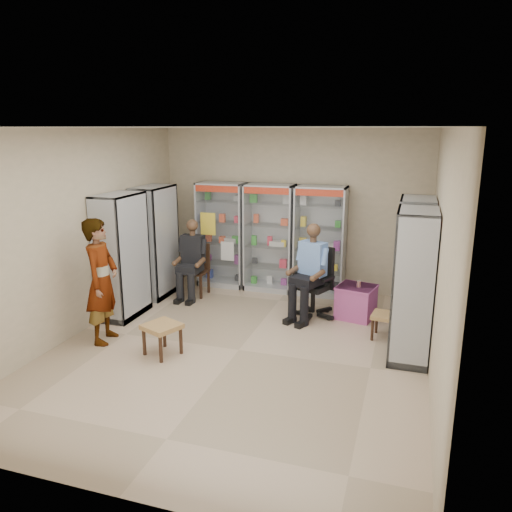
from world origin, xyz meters
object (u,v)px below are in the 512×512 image
(cabinet_back_left, at_px, (222,235))
(cabinet_left_far, at_px, (155,242))
(cabinet_back_mid, at_px, (270,238))
(wooden_chair, at_px, (195,270))
(cabinet_back_right, at_px, (320,241))
(cabinet_left_near, at_px, (122,256))
(standing_man, at_px, (102,281))
(seated_shopkeeper, at_px, (313,274))
(office_chair, at_px, (313,282))
(woven_stool_a, at_px, (385,326))
(cabinet_right_far, at_px, (413,264))
(pink_trunk, at_px, (356,302))
(cabinet_right_near, at_px, (413,286))
(woven_stool_b, at_px, (162,339))

(cabinet_back_left, bearing_deg, cabinet_left_far, -135.00)
(cabinet_back_mid, distance_m, wooden_chair, 1.50)
(cabinet_left_far, bearing_deg, cabinet_back_right, 108.19)
(cabinet_left_near, bearing_deg, standing_man, 16.10)
(cabinet_left_far, height_order, standing_man, cabinet_left_far)
(wooden_chair, xyz_separation_m, seated_shopkeeper, (2.26, -0.44, 0.26))
(wooden_chair, relative_size, office_chair, 0.82)
(seated_shopkeeper, bearing_deg, woven_stool_a, -1.69)
(cabinet_back_mid, bearing_deg, standing_man, -118.07)
(cabinet_right_far, bearing_deg, wooden_chair, 83.96)
(cabinet_back_mid, height_order, wooden_chair, cabinet_back_mid)
(cabinet_back_right, bearing_deg, cabinet_right_far, -34.73)
(seated_shopkeeper, relative_size, pink_trunk, 2.62)
(cabinet_right_near, bearing_deg, cabinet_back_right, 36.16)
(cabinet_left_far, bearing_deg, standing_man, 7.70)
(cabinet_left_near, height_order, wooden_chair, cabinet_left_near)
(cabinet_right_near, relative_size, cabinet_left_near, 1.00)
(office_chair, height_order, pink_trunk, office_chair)
(office_chair, xyz_separation_m, seated_shopkeeper, (0.00, -0.05, 0.16))
(wooden_chair, bearing_deg, standing_man, -99.99)
(cabinet_back_mid, xyz_separation_m, wooden_chair, (-1.20, -0.73, -0.53))
(cabinet_back_left, xyz_separation_m, pink_trunk, (2.70, -1.00, -0.73))
(cabinet_left_near, bearing_deg, pink_trunk, 105.92)
(cabinet_back_left, relative_size, cabinet_back_right, 1.00)
(cabinet_back_right, distance_m, standing_man, 3.94)
(cabinet_left_far, xyz_separation_m, woven_stool_b, (1.29, -2.24, -0.78))
(cabinet_back_left, relative_size, cabinet_right_near, 1.00)
(wooden_chair, height_order, standing_man, standing_man)
(cabinet_left_near, distance_m, pink_trunk, 3.84)
(woven_stool_b, bearing_deg, wooden_chair, 104.01)
(woven_stool_b, bearing_deg, cabinet_back_mid, 79.40)
(cabinet_back_mid, height_order, cabinet_right_near, same)
(cabinet_right_near, distance_m, wooden_chair, 4.10)
(cabinet_back_mid, height_order, standing_man, cabinet_back_mid)
(wooden_chair, xyz_separation_m, woven_stool_a, (3.45, -0.98, -0.28))
(cabinet_back_right, distance_m, cabinet_left_far, 2.98)
(office_chair, bearing_deg, cabinet_back_right, 118.34)
(cabinet_back_right, xyz_separation_m, standing_man, (-2.55, -3.00, -0.10))
(cabinet_right_far, xyz_separation_m, woven_stool_b, (-3.17, -2.04, -0.78))
(wooden_chair, relative_size, pink_trunk, 1.70)
(pink_trunk, height_order, woven_stool_a, pink_trunk)
(woven_stool_b, distance_m, standing_man, 1.23)
(cabinet_back_mid, bearing_deg, cabinet_back_left, 180.00)
(office_chair, bearing_deg, cabinet_right_far, 22.33)
(wooden_chair, relative_size, woven_stool_b, 2.16)
(cabinet_back_right, xyz_separation_m, wooden_chair, (-2.15, -0.73, -0.53))
(woven_stool_a, height_order, woven_stool_b, woven_stool_b)
(cabinet_back_right, height_order, cabinet_right_near, same)
(woven_stool_b, xyz_separation_m, standing_man, (-1.01, 0.17, 0.68))
(seated_shopkeeper, relative_size, woven_stool_b, 3.34)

